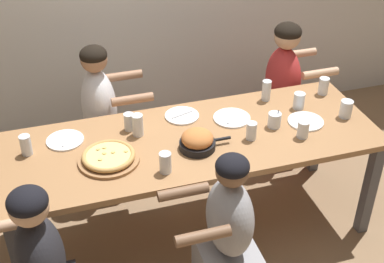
% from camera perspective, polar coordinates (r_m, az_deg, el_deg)
% --- Properties ---
extents(ground_plane, '(18.00, 18.00, 0.00)m').
position_cam_1_polar(ground_plane, '(3.75, 0.00, -10.16)').
color(ground_plane, '#896B4C').
rests_on(ground_plane, ground).
extents(dining_table, '(2.32, 0.83, 0.75)m').
position_cam_1_polar(dining_table, '(3.32, 0.00, -1.82)').
color(dining_table, '#996B42').
rests_on(dining_table, ground).
extents(pizza_board_main, '(0.36, 0.36, 0.05)m').
position_cam_1_polar(pizza_board_main, '(3.11, -8.89, -2.73)').
color(pizza_board_main, '#996B42').
rests_on(pizza_board_main, dining_table).
extents(skillet_bowl, '(0.31, 0.22, 0.12)m').
position_cam_1_polar(skillet_bowl, '(3.16, 0.64, -0.99)').
color(skillet_bowl, black).
rests_on(skillet_bowl, dining_table).
extents(empty_plate_a, '(0.23, 0.23, 0.02)m').
position_cam_1_polar(empty_plate_a, '(3.33, -13.39, -0.91)').
color(empty_plate_a, white).
rests_on(empty_plate_a, dining_table).
extents(empty_plate_b, '(0.24, 0.24, 0.02)m').
position_cam_1_polar(empty_plate_b, '(3.46, 4.27, 1.45)').
color(empty_plate_b, white).
rests_on(empty_plate_b, dining_table).
extents(empty_plate_c, '(0.23, 0.23, 0.02)m').
position_cam_1_polar(empty_plate_c, '(3.49, 12.03, 1.06)').
color(empty_plate_c, white).
rests_on(empty_plate_c, dining_table).
extents(empty_plate_d, '(0.22, 0.22, 0.02)m').
position_cam_1_polar(empty_plate_d, '(3.48, -1.08, 1.70)').
color(empty_plate_d, white).
rests_on(empty_plate_d, dining_table).
extents(cocktail_glass_blue, '(0.08, 0.08, 0.12)m').
position_cam_1_polar(cocktail_glass_blue, '(3.40, 8.78, 1.16)').
color(cocktail_glass_blue, silver).
rests_on(cocktail_glass_blue, dining_table).
extents(drinking_glass_a, '(0.07, 0.07, 0.12)m').
position_cam_1_polar(drinking_glass_a, '(3.82, 13.86, 4.74)').
color(drinking_glass_a, silver).
rests_on(drinking_glass_a, dining_table).
extents(drinking_glass_b, '(0.08, 0.08, 0.12)m').
position_cam_1_polar(drinking_glass_b, '(3.59, 16.10, 2.24)').
color(drinking_glass_b, silver).
rests_on(drinking_glass_b, dining_table).
extents(drinking_glass_c, '(0.06, 0.06, 0.11)m').
position_cam_1_polar(drinking_glass_c, '(3.26, 6.35, -0.05)').
color(drinking_glass_c, silver).
rests_on(drinking_glass_c, dining_table).
extents(drinking_glass_d, '(0.06, 0.06, 0.14)m').
position_cam_1_polar(drinking_glass_d, '(3.66, 7.93, 4.27)').
color(drinking_glass_d, silver).
rests_on(drinking_glass_d, dining_table).
extents(drinking_glass_e, '(0.07, 0.07, 0.13)m').
position_cam_1_polar(drinking_glass_e, '(3.25, -17.29, -1.48)').
color(drinking_glass_e, silver).
rests_on(drinking_glass_e, dining_table).
extents(drinking_glass_f, '(0.06, 0.06, 0.11)m').
position_cam_1_polar(drinking_glass_f, '(3.35, -6.72, 0.93)').
color(drinking_glass_f, silver).
rests_on(drinking_glass_f, dining_table).
extents(drinking_glass_g, '(0.07, 0.07, 0.11)m').
position_cam_1_polar(drinking_glass_g, '(3.33, 11.75, 0.12)').
color(drinking_glass_g, silver).
rests_on(drinking_glass_g, dining_table).
extents(drinking_glass_h, '(0.07, 0.07, 0.11)m').
position_cam_1_polar(drinking_glass_h, '(3.61, 11.33, 3.14)').
color(drinking_glass_h, silver).
rests_on(drinking_glass_h, dining_table).
extents(drinking_glass_i, '(0.07, 0.07, 0.13)m').
position_cam_1_polar(drinking_glass_i, '(2.98, -2.86, -3.47)').
color(drinking_glass_i, silver).
rests_on(drinking_glass_i, dining_table).
extents(drinking_glass_j, '(0.07, 0.07, 0.14)m').
position_cam_1_polar(drinking_glass_j, '(3.29, -5.81, 0.58)').
color(drinking_glass_j, silver).
rests_on(drinking_glass_j, dining_table).
extents(diner_far_midleft, '(0.51, 0.40, 1.15)m').
position_cam_1_polar(diner_far_midleft, '(3.84, -9.57, 0.46)').
color(diner_far_midleft, silver).
rests_on(diner_far_midleft, ground).
extents(diner_far_right, '(0.51, 0.40, 1.14)m').
position_cam_1_polar(diner_far_right, '(4.19, 9.51, 3.58)').
color(diner_far_right, '#B22D2D').
rests_on(diner_far_right, ground).
extents(diner_near_center, '(0.51, 0.40, 1.06)m').
position_cam_1_polar(diner_near_center, '(2.99, 3.83, -11.69)').
color(diner_near_center, '#99999E').
rests_on(diner_near_center, ground).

